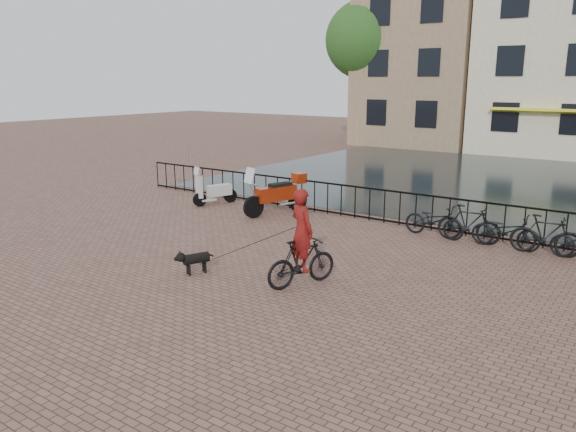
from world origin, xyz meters
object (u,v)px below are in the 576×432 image
Objects in this scene: cyclist at (302,243)px; dog at (196,261)px; scooter at (215,185)px; motorcycle at (276,189)px.

cyclist reaches higher than dog.
cyclist is at bearing -14.27° from scooter.
cyclist is at bearing 41.57° from dog.
dog is 7.18m from scooter.
dog is 0.56× the size of scooter.
motorcycle is (-1.95, 5.61, 0.53)m from dog.
dog is at bearing -30.02° from scooter.
cyclist is at bearing -30.55° from motorcycle.
motorcycle is at bearing 132.87° from dog.
cyclist is 8.38m from scooter.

